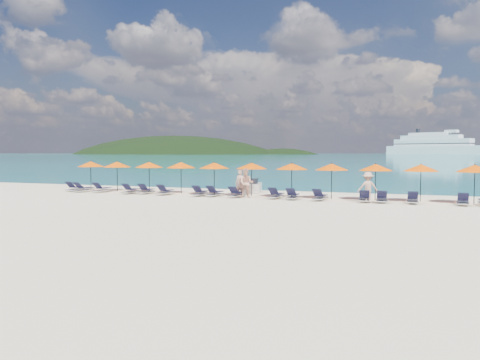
% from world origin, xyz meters
% --- Properties ---
extents(ground, '(1400.00, 1400.00, 0.00)m').
position_xyz_m(ground, '(0.00, 0.00, 0.00)').
color(ground, beige).
extents(sea, '(1600.00, 1300.00, 0.01)m').
position_xyz_m(sea, '(0.00, 660.00, 0.01)').
color(sea, '#1FA9B2').
rests_on(sea, ground).
extents(headland_main, '(374.00, 242.00, 126.50)m').
position_xyz_m(headland_main, '(-300.00, 540.00, -38.00)').
color(headland_main, black).
rests_on(headland_main, ground).
extents(headland_small, '(162.00, 126.00, 85.50)m').
position_xyz_m(headland_small, '(-150.00, 560.00, -35.00)').
color(headland_small, black).
rests_on(headland_small, ground).
extents(cruise_ship, '(138.90, 79.54, 39.62)m').
position_xyz_m(cruise_ship, '(43.98, 610.28, 10.31)').
color(cruise_ship, silver).
rests_on(cruise_ship, ground).
extents(jetski, '(1.62, 2.85, 0.96)m').
position_xyz_m(jetski, '(-0.85, 8.18, 0.39)').
color(jetski, silver).
rests_on(jetski, ground).
extents(beachgoer_a, '(0.67, 0.47, 1.76)m').
position_xyz_m(beachgoer_a, '(-0.55, 4.48, 0.88)').
color(beachgoer_a, tan).
rests_on(beachgoer_a, ground).
extents(beachgoer_b, '(0.99, 0.66, 1.90)m').
position_xyz_m(beachgoer_b, '(0.08, 3.95, 0.95)').
color(beachgoer_b, tan).
rests_on(beachgoer_b, ground).
extents(beachgoer_c, '(1.25, 0.80, 1.78)m').
position_xyz_m(beachgoer_c, '(7.69, 3.83, 0.89)').
color(beachgoer_c, tan).
rests_on(beachgoer_c, ground).
extents(umbrella_0, '(2.10, 2.10, 2.28)m').
position_xyz_m(umbrella_0, '(-13.24, 5.43, 2.02)').
color(umbrella_0, black).
rests_on(umbrella_0, ground).
extents(umbrella_1, '(2.10, 2.10, 2.28)m').
position_xyz_m(umbrella_1, '(-10.71, 5.27, 2.02)').
color(umbrella_1, black).
rests_on(umbrella_1, ground).
extents(umbrella_2, '(2.10, 2.10, 2.28)m').
position_xyz_m(umbrella_2, '(-8.02, 5.40, 2.02)').
color(umbrella_2, black).
rests_on(umbrella_2, ground).
extents(umbrella_3, '(2.10, 2.10, 2.28)m').
position_xyz_m(umbrella_3, '(-5.35, 5.31, 2.02)').
color(umbrella_3, black).
rests_on(umbrella_3, ground).
extents(umbrella_4, '(2.10, 2.10, 2.28)m').
position_xyz_m(umbrella_4, '(-2.72, 5.19, 2.02)').
color(umbrella_4, black).
rests_on(umbrella_4, ground).
extents(umbrella_5, '(2.10, 2.10, 2.28)m').
position_xyz_m(umbrella_5, '(-0.07, 5.42, 2.02)').
color(umbrella_5, black).
rests_on(umbrella_5, ground).
extents(umbrella_6, '(2.10, 2.10, 2.28)m').
position_xyz_m(umbrella_6, '(2.75, 5.22, 2.02)').
color(umbrella_6, black).
rests_on(umbrella_6, ground).
extents(umbrella_7, '(2.10, 2.10, 2.28)m').
position_xyz_m(umbrella_7, '(5.34, 5.18, 2.02)').
color(umbrella_7, black).
rests_on(umbrella_7, ground).
extents(umbrella_8, '(2.10, 2.10, 2.28)m').
position_xyz_m(umbrella_8, '(8.00, 5.26, 2.02)').
color(umbrella_8, black).
rests_on(umbrella_8, ground).
extents(umbrella_9, '(2.10, 2.10, 2.28)m').
position_xyz_m(umbrella_9, '(10.58, 5.32, 2.02)').
color(umbrella_9, black).
rests_on(umbrella_9, ground).
extents(umbrella_10, '(2.10, 2.10, 2.28)m').
position_xyz_m(umbrella_10, '(13.44, 5.22, 2.02)').
color(umbrella_10, black).
rests_on(umbrella_10, ground).
extents(lounger_0, '(0.77, 1.75, 0.66)m').
position_xyz_m(lounger_0, '(-13.82, 4.22, 0.24)').
color(lounger_0, silver).
rests_on(lounger_0, ground).
extents(lounger_1, '(0.79, 1.75, 0.66)m').
position_xyz_m(lounger_1, '(-12.72, 3.90, 0.24)').
color(lounger_1, silver).
rests_on(lounger_1, ground).
extents(lounger_2, '(0.62, 1.70, 0.66)m').
position_xyz_m(lounger_2, '(-11.21, 4.07, 0.24)').
color(lounger_2, silver).
rests_on(lounger_2, ground).
extents(lounger_3, '(0.64, 1.71, 0.66)m').
position_xyz_m(lounger_3, '(-8.60, 3.89, 0.24)').
color(lounger_3, silver).
rests_on(lounger_3, ground).
extents(lounger_4, '(0.74, 1.74, 0.66)m').
position_xyz_m(lounger_4, '(-7.49, 4.14, 0.24)').
color(lounger_4, silver).
rests_on(lounger_4, ground).
extents(lounger_5, '(0.67, 1.72, 0.66)m').
position_xyz_m(lounger_5, '(-5.87, 3.94, 0.24)').
color(lounger_5, silver).
rests_on(lounger_5, ground).
extents(lounger_6, '(0.66, 1.71, 0.66)m').
position_xyz_m(lounger_6, '(-3.20, 3.94, 0.24)').
color(lounger_6, silver).
rests_on(lounger_6, ground).
extents(lounger_7, '(0.72, 1.74, 0.66)m').
position_xyz_m(lounger_7, '(-2.17, 4.04, 0.24)').
color(lounger_7, silver).
rests_on(lounger_7, ground).
extents(lounger_8, '(0.69, 1.72, 0.66)m').
position_xyz_m(lounger_8, '(-0.60, 3.95, 0.24)').
color(lounger_8, silver).
rests_on(lounger_8, ground).
extents(lounger_9, '(0.74, 1.74, 0.66)m').
position_xyz_m(lounger_9, '(2.05, 4.05, 0.24)').
color(lounger_9, silver).
rests_on(lounger_9, ground).
extents(lounger_10, '(0.65, 1.71, 0.66)m').
position_xyz_m(lounger_10, '(3.18, 3.89, 0.24)').
color(lounger_10, silver).
rests_on(lounger_10, ground).
extents(lounger_11, '(0.78, 1.75, 0.66)m').
position_xyz_m(lounger_11, '(4.86, 3.91, 0.24)').
color(lounger_11, silver).
rests_on(lounger_11, ground).
extents(lounger_12, '(0.78, 1.75, 0.66)m').
position_xyz_m(lounger_12, '(7.48, 3.93, 0.24)').
color(lounger_12, silver).
rests_on(lounger_12, ground).
extents(lounger_13, '(0.75, 1.74, 0.66)m').
position_xyz_m(lounger_13, '(8.47, 3.93, 0.24)').
color(lounger_13, silver).
rests_on(lounger_13, ground).
extents(lounger_14, '(0.68, 1.72, 0.66)m').
position_xyz_m(lounger_14, '(10.15, 4.06, 0.24)').
color(lounger_14, silver).
rests_on(lounger_14, ground).
extents(lounger_15, '(0.73, 1.74, 0.66)m').
position_xyz_m(lounger_15, '(12.77, 4.10, 0.24)').
color(lounger_15, silver).
rests_on(lounger_15, ground).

